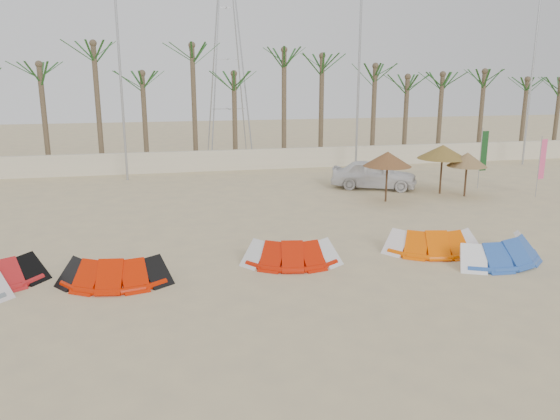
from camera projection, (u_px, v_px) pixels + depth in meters
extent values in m
plane|color=#D6BD88|center=(330.00, 314.00, 14.01)|extent=(120.00, 120.00, 0.00)
cube|color=beige|center=(226.00, 160.00, 34.69)|extent=(60.00, 0.30, 1.30)
cylinder|color=brown|center=(159.00, 118.00, 34.64)|extent=(0.32, 0.32, 6.50)
ellipsoid|color=#194719|center=(157.00, 65.00, 33.85)|extent=(4.00, 4.00, 2.40)
cylinder|color=brown|center=(311.00, 116.00, 36.73)|extent=(0.32, 0.32, 6.50)
ellipsoid|color=#194719|center=(312.00, 66.00, 35.94)|extent=(4.00, 4.00, 2.40)
cylinder|color=brown|center=(446.00, 113.00, 38.82)|extent=(0.32, 0.32, 6.50)
ellipsoid|color=#194719|center=(450.00, 66.00, 38.03)|extent=(4.00, 4.00, 2.40)
cylinder|color=brown|center=(545.00, 112.00, 40.49)|extent=(0.32, 0.32, 6.50)
ellipsoid|color=#194719|center=(550.00, 67.00, 39.70)|extent=(4.00, 4.00, 2.40)
cylinder|color=#A5A8AD|center=(121.00, 83.00, 30.36)|extent=(0.14, 0.14, 11.00)
cylinder|color=#A5A8AD|center=(359.00, 82.00, 33.29)|extent=(0.14, 0.14, 11.00)
cylinder|color=#A5A8AD|center=(531.00, 82.00, 35.79)|extent=(0.14, 0.14, 11.00)
cube|color=black|center=(34.00, 275.00, 16.09)|extent=(0.80, 1.20, 0.40)
cylinder|color=red|center=(114.00, 282.00, 15.91)|extent=(2.89, 0.65, 0.20)
cube|color=black|center=(67.00, 279.00, 15.70)|extent=(0.77, 1.18, 0.40)
cube|color=black|center=(160.00, 273.00, 16.25)|extent=(0.77, 1.18, 0.40)
cylinder|color=red|center=(292.00, 262.00, 17.59)|extent=(2.79, 0.68, 0.20)
cube|color=silver|center=(253.00, 260.00, 17.38)|extent=(0.78, 1.19, 0.40)
cube|color=silver|center=(328.00, 254.00, 17.91)|extent=(0.78, 1.19, 0.40)
cylinder|color=#FD5C00|center=(433.00, 251.00, 18.75)|extent=(2.97, 0.82, 0.20)
cube|color=white|center=(396.00, 248.00, 18.52)|extent=(0.82, 1.20, 0.40)
cube|color=white|center=(467.00, 243.00, 19.09)|extent=(0.82, 1.20, 0.40)
cylinder|color=#2958B4|center=(501.00, 260.00, 17.83)|extent=(3.11, 1.24, 0.20)
cube|color=white|center=(460.00, 257.00, 17.59)|extent=(0.93, 1.24, 0.40)
cube|color=white|center=(539.00, 251.00, 18.20)|extent=(0.93, 1.24, 0.40)
cylinder|color=#4C331E|center=(387.00, 178.00, 26.11)|extent=(0.10, 0.10, 2.32)
cone|color=brown|center=(388.00, 159.00, 25.89)|extent=(2.32, 2.32, 0.70)
cylinder|color=#4C331E|center=(466.00, 175.00, 27.25)|extent=(0.10, 0.10, 2.12)
cone|color=#9B7849|center=(467.00, 159.00, 27.05)|extent=(1.98, 1.98, 0.70)
cylinder|color=#4C331E|center=(441.00, 170.00, 27.82)|extent=(0.10, 0.10, 2.42)
cone|color=olive|center=(443.00, 152.00, 27.58)|extent=(2.54, 2.54, 0.70)
cylinder|color=#A5A8AD|center=(539.00, 167.00, 26.96)|extent=(0.04, 0.04, 3.05)
cube|color=#F04D83|center=(543.00, 159.00, 26.92)|extent=(0.41, 0.12, 1.98)
cylinder|color=#A5A8AD|center=(480.00, 158.00, 28.97)|extent=(0.04, 0.04, 3.25)
cube|color=#16451C|center=(484.00, 151.00, 28.93)|extent=(0.42, 0.08, 2.11)
imported|color=white|center=(374.00, 174.00, 29.22)|extent=(4.84, 3.56, 1.53)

